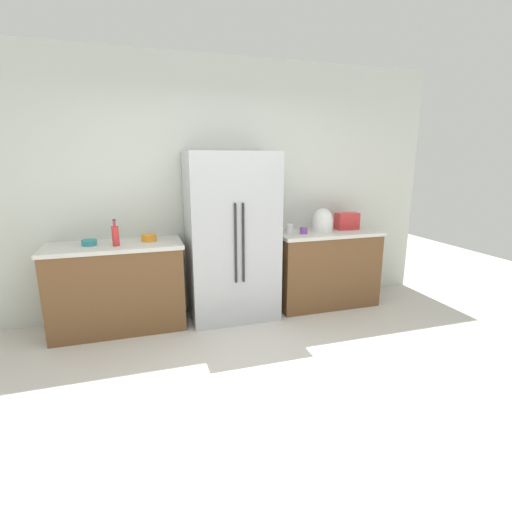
{
  "coord_description": "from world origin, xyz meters",
  "views": [
    {
      "loc": [
        -0.86,
        -2.37,
        1.71
      ],
      "look_at": [
        0.04,
        0.48,
        0.96
      ],
      "focal_mm": 26.52,
      "sensor_mm": 36.0,
      "label": 1
    }
  ],
  "objects": [
    {
      "name": "counter_left",
      "position": [
        -1.1,
        1.59,
        0.45
      ],
      "size": [
        1.33,
        0.6,
        0.91
      ],
      "color": "brown",
      "rests_on": "ground_plane"
    },
    {
      "name": "rice_cooker",
      "position": [
        1.22,
        1.58,
        1.03
      ],
      "size": [
        0.24,
        0.24,
        0.27
      ],
      "color": "white",
      "rests_on": "counter_right"
    },
    {
      "name": "bottle_a",
      "position": [
        -1.07,
        1.49,
        1.01
      ],
      "size": [
        0.07,
        0.07,
        0.26
      ],
      "color": "red",
      "rests_on": "counter_left"
    },
    {
      "name": "bowl_a",
      "position": [
        -0.76,
        1.64,
        0.94
      ],
      "size": [
        0.15,
        0.15,
        0.07
      ],
      "primitive_type": "cylinder",
      "color": "orange",
      "rests_on": "counter_left"
    },
    {
      "name": "counter_right",
      "position": [
        1.27,
        1.59,
        0.45
      ],
      "size": [
        1.24,
        0.6,
        0.91
      ],
      "color": "brown",
      "rests_on": "ground_plane"
    },
    {
      "name": "kitchen_back_panel",
      "position": [
        0.0,
        1.93,
        1.4
      ],
      "size": [
        5.38,
        0.1,
        2.81
      ],
      "primitive_type": "cube",
      "color": "silver",
      "rests_on": "ground_plane"
    },
    {
      "name": "cup_b",
      "position": [
        0.95,
        1.53,
        0.94
      ],
      "size": [
        0.09,
        0.09,
        0.07
      ],
      "primitive_type": "cylinder",
      "color": "purple",
      "rests_on": "counter_right"
    },
    {
      "name": "ground_plane",
      "position": [
        0.0,
        0.0,
        0.0
      ],
      "size": [
        10.77,
        10.77,
        0.0
      ],
      "primitive_type": "plane",
      "color": "beige"
    },
    {
      "name": "refrigerator",
      "position": [
        0.11,
        1.55,
        0.91
      ],
      "size": [
        0.95,
        0.65,
        1.81
      ],
      "color": "#B7BABF",
      "rests_on": "ground_plane"
    },
    {
      "name": "cup_a",
      "position": [
        0.8,
        1.61,
        0.96
      ],
      "size": [
        0.09,
        0.09,
        0.11
      ],
      "primitive_type": "cylinder",
      "color": "white",
      "rests_on": "counter_right"
    },
    {
      "name": "toaster",
      "position": [
        1.57,
        1.64,
        1.01
      ],
      "size": [
        0.27,
        0.16,
        0.2
      ],
      "primitive_type": "cube",
      "color": "red",
      "rests_on": "counter_right"
    },
    {
      "name": "bowl_b",
      "position": [
        -1.33,
        1.6,
        0.93
      ],
      "size": [
        0.14,
        0.14,
        0.06
      ],
      "primitive_type": "cylinder",
      "color": "teal",
      "rests_on": "counter_left"
    }
  ]
}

